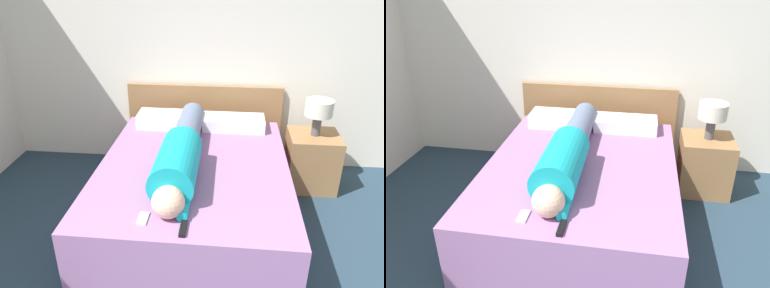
# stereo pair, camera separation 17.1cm
# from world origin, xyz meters

# --- Properties ---
(wall_back) EXTENTS (5.94, 0.06, 2.60)m
(wall_back) POSITION_xyz_m (0.00, 4.01, 1.30)
(wall_back) COLOR silver
(wall_back) RESTS_ON ground_plane
(bed) EXTENTS (1.54, 1.96, 0.57)m
(bed) POSITION_xyz_m (-0.20, 2.80, 0.29)
(bed) COLOR #936699
(bed) RESTS_ON ground_plane
(headboard) EXTENTS (1.66, 0.04, 0.90)m
(headboard) POSITION_xyz_m (-0.20, 3.94, 0.45)
(headboard) COLOR olive
(headboard) RESTS_ON ground_plane
(nightstand) EXTENTS (0.48, 0.46, 0.56)m
(nightstand) POSITION_xyz_m (0.91, 3.53, 0.28)
(nightstand) COLOR olive
(nightstand) RESTS_ON ground_plane
(table_lamp) EXTENTS (0.26, 0.26, 0.35)m
(table_lamp) POSITION_xyz_m (0.91, 3.53, 0.81)
(table_lamp) COLOR #4C4C51
(table_lamp) RESTS_ON nightstand
(person_lying) EXTENTS (0.32, 1.69, 0.32)m
(person_lying) POSITION_xyz_m (-0.29, 2.72, 0.71)
(person_lying) COLOR #DBB293
(person_lying) RESTS_ON bed
(pillow_near_headboard) EXTENTS (0.63, 0.30, 0.13)m
(pillow_near_headboard) POSITION_xyz_m (-0.52, 3.58, 0.64)
(pillow_near_headboard) COLOR white
(pillow_near_headboard) RESTS_ON bed
(pillow_second) EXTENTS (0.60, 0.30, 0.12)m
(pillow_second) POSITION_xyz_m (0.12, 3.58, 0.63)
(pillow_second) COLOR white
(pillow_second) RESTS_ON bed
(tv_remote) EXTENTS (0.04, 0.15, 0.02)m
(tv_remote) POSITION_xyz_m (-0.18, 1.95, 0.58)
(tv_remote) COLOR black
(tv_remote) RESTS_ON bed
(cell_phone) EXTENTS (0.06, 0.13, 0.01)m
(cell_phone) POSITION_xyz_m (-0.45, 2.03, 0.58)
(cell_phone) COLOR #B2B7BC
(cell_phone) RESTS_ON bed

